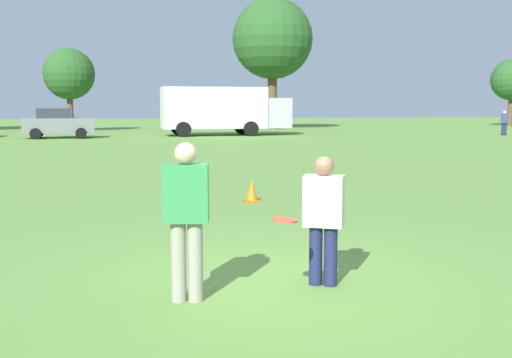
{
  "coord_description": "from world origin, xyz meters",
  "views": [
    {
      "loc": [
        -1.81,
        -6.9,
        2.07
      ],
      "look_at": [
        -0.03,
        1.05,
        1.09
      ],
      "focal_mm": 43.62,
      "sensor_mm": 36.0,
      "label": 1
    }
  ],
  "objects_px": {
    "box_truck": "(223,109)",
    "bystander_sideline_watcher": "(504,121)",
    "player_thrower": "(186,212)",
    "frisbee": "(285,220)",
    "player_defender": "(324,214)",
    "traffic_cone": "(252,191)",
    "parked_car_mid_right": "(58,123)"
  },
  "relations": [
    {
      "from": "frisbee",
      "to": "traffic_cone",
      "type": "height_order",
      "value": "frisbee"
    },
    {
      "from": "player_defender",
      "to": "traffic_cone",
      "type": "relative_size",
      "value": 3.1
    },
    {
      "from": "player_thrower",
      "to": "parked_car_mid_right",
      "type": "relative_size",
      "value": 0.4
    },
    {
      "from": "player_defender",
      "to": "parked_car_mid_right",
      "type": "relative_size",
      "value": 0.35
    },
    {
      "from": "traffic_cone",
      "to": "bystander_sideline_watcher",
      "type": "relative_size",
      "value": 0.29
    },
    {
      "from": "player_thrower",
      "to": "bystander_sideline_watcher",
      "type": "distance_m",
      "value": 39.12
    },
    {
      "from": "traffic_cone",
      "to": "bystander_sideline_watcher",
      "type": "bearing_deg",
      "value": 46.94
    },
    {
      "from": "traffic_cone",
      "to": "bystander_sideline_watcher",
      "type": "xyz_separation_m",
      "value": [
        22.43,
        24.01,
        0.7
      ]
    },
    {
      "from": "player_thrower",
      "to": "player_defender",
      "type": "relative_size",
      "value": 1.13
    },
    {
      "from": "player_thrower",
      "to": "frisbee",
      "type": "relative_size",
      "value": 6.2
    },
    {
      "from": "player_defender",
      "to": "bystander_sideline_watcher",
      "type": "height_order",
      "value": "bystander_sideline_watcher"
    },
    {
      "from": "player_defender",
      "to": "bystander_sideline_watcher",
      "type": "xyz_separation_m",
      "value": [
        22.95,
        30.23,
        0.1
      ]
    },
    {
      "from": "box_truck",
      "to": "bystander_sideline_watcher",
      "type": "distance_m",
      "value": 18.75
    },
    {
      "from": "traffic_cone",
      "to": "box_truck",
      "type": "bearing_deg",
      "value": 81.59
    },
    {
      "from": "player_defender",
      "to": "traffic_cone",
      "type": "height_order",
      "value": "player_defender"
    },
    {
      "from": "player_thrower",
      "to": "frisbee",
      "type": "bearing_deg",
      "value": -13.62
    },
    {
      "from": "frisbee",
      "to": "parked_car_mid_right",
      "type": "height_order",
      "value": "parked_car_mid_right"
    },
    {
      "from": "traffic_cone",
      "to": "player_thrower",
      "type": "bearing_deg",
      "value": -108.05
    },
    {
      "from": "box_truck",
      "to": "player_thrower",
      "type": "bearing_deg",
      "value": -100.26
    },
    {
      "from": "traffic_cone",
      "to": "parked_car_mid_right",
      "type": "distance_m",
      "value": 27.69
    },
    {
      "from": "bystander_sideline_watcher",
      "to": "player_thrower",
      "type": "bearing_deg",
      "value": -128.85
    },
    {
      "from": "player_thrower",
      "to": "traffic_cone",
      "type": "height_order",
      "value": "player_thrower"
    },
    {
      "from": "player_defender",
      "to": "parked_car_mid_right",
      "type": "xyz_separation_m",
      "value": [
        -5.76,
        33.18,
        0.09
      ]
    },
    {
      "from": "player_thrower",
      "to": "box_truck",
      "type": "height_order",
      "value": "box_truck"
    },
    {
      "from": "frisbee",
      "to": "box_truck",
      "type": "distance_m",
      "value": 35.25
    },
    {
      "from": "frisbee",
      "to": "parked_car_mid_right",
      "type": "relative_size",
      "value": 0.06
    },
    {
      "from": "traffic_cone",
      "to": "box_truck",
      "type": "relative_size",
      "value": 0.06
    },
    {
      "from": "frisbee",
      "to": "parked_car_mid_right",
      "type": "distance_m",
      "value": 34.05
    },
    {
      "from": "box_truck",
      "to": "parked_car_mid_right",
      "type": "bearing_deg",
      "value": -173.49
    },
    {
      "from": "frisbee",
      "to": "bystander_sideline_watcher",
      "type": "height_order",
      "value": "bystander_sideline_watcher"
    },
    {
      "from": "player_defender",
      "to": "frisbee",
      "type": "bearing_deg",
      "value": -141.09
    },
    {
      "from": "parked_car_mid_right",
      "to": "bystander_sideline_watcher",
      "type": "distance_m",
      "value": 28.85
    }
  ]
}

